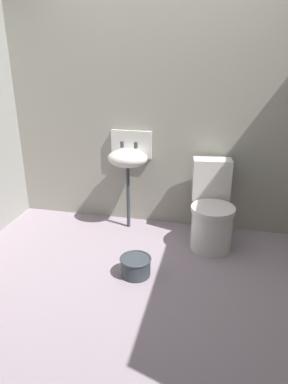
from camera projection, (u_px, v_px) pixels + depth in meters
The scene contains 5 objects.
ground_plane at pixel (136, 293), 2.77m from camera, with size 3.59×2.81×0.08m, color gray.
wall_back at pixel (165, 112), 3.45m from camera, with size 3.59×0.10×2.35m, color gray.
toilet_near_wall at pixel (212, 213), 3.30m from camera, with size 0.46×0.64×0.78m.
sink at pixel (128, 157), 3.48m from camera, with size 0.42×0.35×0.99m.
bucket at pixel (136, 266), 2.90m from camera, with size 0.26×0.26×0.16m.
Camera 1 is at (0.56, -2.20, 1.73)m, focal length 32.99 mm.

